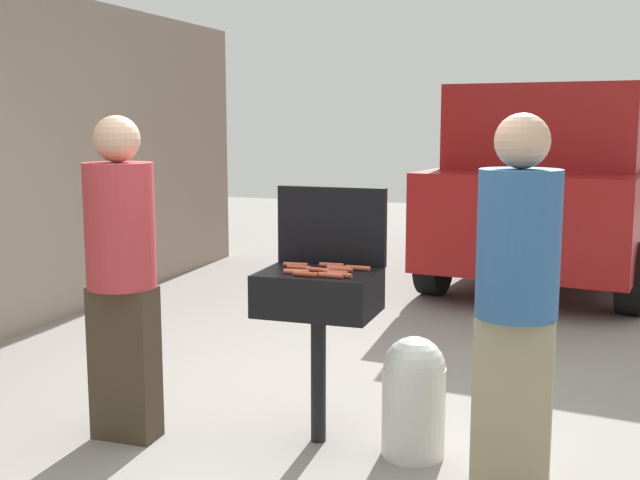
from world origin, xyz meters
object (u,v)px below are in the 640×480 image
hot_dog_5 (340,270)px  parked_minivan (561,182)px  hot_dog_4 (336,273)px  hot_dog_1 (296,265)px  hot_dog_10 (297,272)px  person_left (121,267)px  hot_dog_11 (318,270)px  hot_dog_3 (358,268)px  hot_dog_6 (299,268)px  hot_dog_7 (340,275)px  hot_dog_2 (331,275)px  hot_dog_9 (305,274)px  propane_tank (414,394)px  bbq_grill (318,299)px  hot_dog_8 (339,268)px  hot_dog_0 (332,265)px  person_right (517,293)px

hot_dog_5 → parked_minivan: parked_minivan is taller
hot_dog_4 → hot_dog_1: bearing=152.4°
hot_dog_10 → person_left: 0.92m
hot_dog_11 → hot_dog_3: bearing=33.4°
hot_dog_6 → hot_dog_7: 0.28m
hot_dog_7 → hot_dog_11: (-0.14, 0.09, 0.00)m
hot_dog_5 → hot_dog_11: same height
hot_dog_2 → hot_dog_9: same height
hot_dog_2 → propane_tank: size_ratio=0.21×
parked_minivan → hot_dog_5: bearing=88.2°
hot_dog_6 → parked_minivan: 5.22m
hot_dog_2 → hot_dog_7: (0.04, 0.03, 0.00)m
bbq_grill → hot_dog_2: 0.24m
hot_dog_5 → propane_tank: size_ratio=0.21×
hot_dog_4 → hot_dog_7: 0.06m
hot_dog_6 → hot_dog_8: same height
bbq_grill → hot_dog_4: 0.20m
hot_dog_5 → hot_dog_8: same height
hot_dog_4 → hot_dog_7: size_ratio=1.00×
hot_dog_4 → person_left: person_left is taller
person_left → hot_dog_11: bearing=1.4°
hot_dog_5 → hot_dog_2: bearing=-89.7°
bbq_grill → person_left: person_left is taller
hot_dog_11 → propane_tank: hot_dog_11 is taller
hot_dog_9 → propane_tank: (0.53, 0.13, -0.61)m
hot_dog_1 → parked_minivan: parked_minivan is taller
hot_dog_3 → hot_dog_5: (-0.07, -0.07, 0.00)m
hot_dog_4 → hot_dog_0: bearing=113.7°
bbq_grill → hot_dog_4: bearing=-28.9°
hot_dog_3 → hot_dog_5: size_ratio=1.00×
hot_dog_5 → hot_dog_3: bearing=45.0°
hot_dog_5 → person_left: bearing=-164.6°
hot_dog_1 → hot_dog_4: size_ratio=1.00×
hot_dog_0 → hot_dog_9: bearing=-100.0°
hot_dog_0 → hot_dog_1: bearing=-164.0°
hot_dog_8 → hot_dog_9: same height
hot_dog_5 → hot_dog_6: size_ratio=1.00×
hot_dog_2 → hot_dog_3: bearing=73.0°
hot_dog_2 → hot_dog_10: 0.20m
propane_tank → hot_dog_3: bearing=161.2°
hot_dog_2 → parked_minivan: (0.89, 5.25, 0.10)m
hot_dog_3 → hot_dog_11: same height
hot_dog_11 → hot_dog_5: bearing=23.0°
hot_dog_9 → hot_dog_11: same height
hot_dog_10 → person_right: bearing=-9.3°
hot_dog_10 → hot_dog_5: bearing=32.4°
hot_dog_1 → hot_dog_3: same height
hot_dog_1 → hot_dog_2: 0.34m
bbq_grill → hot_dog_0: (0.03, 0.13, 0.16)m
hot_dog_2 → hot_dog_5: size_ratio=1.00×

